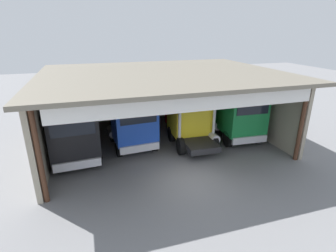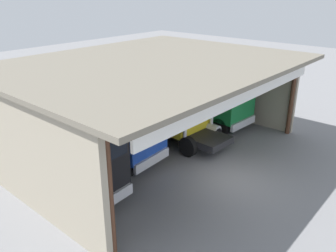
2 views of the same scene
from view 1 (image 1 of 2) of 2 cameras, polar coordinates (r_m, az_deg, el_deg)
ground_plane at (r=13.67m, az=4.64°, el=-11.37°), size 80.00×80.00×0.00m
workshop_shed at (r=17.67m, az=-2.19°, el=7.91°), size 14.51×11.64×4.72m
truck_black_center_left_bay at (r=15.23m, az=-19.93°, el=-1.19°), size 2.84×5.44×3.69m
truck_blue_center_bay at (r=16.30m, az=-7.74°, el=0.84°), size 2.86×5.14×3.44m
truck_yellow_left_bay at (r=16.92m, az=5.00°, el=2.06°), size 2.66×4.47×3.55m
truck_green_right_bay at (r=17.95m, az=15.26°, el=2.74°), size 2.70×5.01×3.73m
oil_drum at (r=22.11m, az=-3.14°, el=2.57°), size 0.58×0.58×0.88m
tool_cart at (r=21.38m, az=0.72°, el=2.14°), size 0.90×0.60×1.00m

